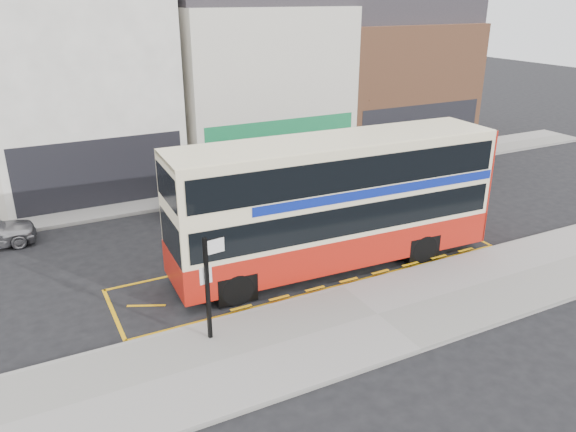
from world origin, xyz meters
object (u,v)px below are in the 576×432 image
car_grey (209,195)px  car_white (370,171)px  street_tree_right (363,106)px  bus_stop_post (209,279)px  double_decker_bus (336,201)px

car_grey → car_white: size_ratio=0.84×
car_grey → car_white: 8.49m
car_grey → street_tree_right: (10.27, 3.12, 2.58)m
car_white → street_tree_right: bearing=-37.5°
bus_stop_post → car_white: 15.32m
double_decker_bus → car_grey: 7.76m
car_grey → car_white: bearing=-83.1°
car_white → street_tree_right: street_tree_right is taller
bus_stop_post → double_decker_bus: bearing=17.8°
street_tree_right → double_decker_bus: bearing=-128.2°
car_grey → car_white: (8.48, -0.34, 0.03)m
car_grey → double_decker_bus: bearing=-154.7°
car_grey → car_white: car_white is taller
bus_stop_post → car_white: bearing=31.5°
double_decker_bus → car_white: (6.38, 6.94, -1.70)m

